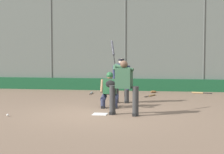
{
  "coord_description": "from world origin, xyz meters",
  "views": [
    {
      "loc": [
        -1.98,
        10.89,
        1.91
      ],
      "look_at": [
        -0.22,
        -1.0,
        1.05
      ],
      "focal_mm": 60.0,
      "sensor_mm": 36.0,
      "label": 1
    }
  ],
  "objects_px": {
    "spare_bat_by_padding": "(91,93)",
    "spare_bat_near_backstop": "(199,93)",
    "catcher_behind_plate": "(110,89)",
    "fielding_glove_on_dirt": "(153,92)",
    "baseball_loose": "(8,115)",
    "spare_bat_third_base_side": "(151,95)",
    "umpire_home": "(121,79)",
    "batter_at_plate": "(124,85)"
  },
  "relations": [
    {
      "from": "spare_bat_by_padding",
      "to": "spare_bat_near_backstop",
      "type": "bearing_deg",
      "value": -86.07
    },
    {
      "from": "spare_bat_near_backstop",
      "to": "baseball_loose",
      "type": "distance_m",
      "value": 8.94
    },
    {
      "from": "catcher_behind_plate",
      "to": "umpire_home",
      "type": "relative_size",
      "value": 0.74
    },
    {
      "from": "catcher_behind_plate",
      "to": "fielding_glove_on_dirt",
      "type": "bearing_deg",
      "value": -108.67
    },
    {
      "from": "umpire_home",
      "to": "spare_bat_near_backstop",
      "type": "distance_m",
      "value": 4.66
    },
    {
      "from": "umpire_home",
      "to": "batter_at_plate",
      "type": "bearing_deg",
      "value": 97.17
    },
    {
      "from": "catcher_behind_plate",
      "to": "batter_at_plate",
      "type": "bearing_deg",
      "value": 111.53
    },
    {
      "from": "fielding_glove_on_dirt",
      "to": "catcher_behind_plate",
      "type": "bearing_deg",
      "value": 74.29
    },
    {
      "from": "catcher_behind_plate",
      "to": "spare_bat_by_padding",
      "type": "distance_m",
      "value": 4.13
    },
    {
      "from": "batter_at_plate",
      "to": "umpire_home",
      "type": "bearing_deg",
      "value": -68.87
    },
    {
      "from": "catcher_behind_plate",
      "to": "umpire_home",
      "type": "bearing_deg",
      "value": -105.65
    },
    {
      "from": "catcher_behind_plate",
      "to": "fielding_glove_on_dirt",
      "type": "height_order",
      "value": "catcher_behind_plate"
    },
    {
      "from": "spare_bat_by_padding",
      "to": "fielding_glove_on_dirt",
      "type": "bearing_deg",
      "value": -79.85
    },
    {
      "from": "umpire_home",
      "to": "baseball_loose",
      "type": "distance_m",
      "value": 4.43
    },
    {
      "from": "spare_bat_by_padding",
      "to": "fielding_glove_on_dirt",
      "type": "height_order",
      "value": "fielding_glove_on_dirt"
    },
    {
      "from": "fielding_glove_on_dirt",
      "to": "baseball_loose",
      "type": "distance_m",
      "value": 7.74
    },
    {
      "from": "catcher_behind_plate",
      "to": "fielding_glove_on_dirt",
      "type": "distance_m",
      "value": 4.77
    },
    {
      "from": "umpire_home",
      "to": "spare_bat_third_base_side",
      "type": "bearing_deg",
      "value": -115.87
    },
    {
      "from": "baseball_loose",
      "to": "umpire_home",
      "type": "bearing_deg",
      "value": -132.15
    },
    {
      "from": "spare_bat_near_backstop",
      "to": "fielding_glove_on_dirt",
      "type": "xyz_separation_m",
      "value": [
        2.01,
        0.01,
        0.02
      ]
    },
    {
      "from": "baseball_loose",
      "to": "batter_at_plate",
      "type": "bearing_deg",
      "value": -167.94
    },
    {
      "from": "spare_bat_near_backstop",
      "to": "spare_bat_third_base_side",
      "type": "distance_m",
      "value": 2.4
    },
    {
      "from": "batter_at_plate",
      "to": "spare_bat_near_backstop",
      "type": "relative_size",
      "value": 2.58
    },
    {
      "from": "umpire_home",
      "to": "spare_bat_near_backstop",
      "type": "xyz_separation_m",
      "value": [
        -3.04,
        -3.43,
        -0.83
      ]
    },
    {
      "from": "spare_bat_near_backstop",
      "to": "spare_bat_by_padding",
      "type": "height_order",
      "value": "same"
    },
    {
      "from": "umpire_home",
      "to": "fielding_glove_on_dirt",
      "type": "distance_m",
      "value": 3.67
    },
    {
      "from": "spare_bat_by_padding",
      "to": "spare_bat_third_base_side",
      "type": "xyz_separation_m",
      "value": [
        -2.66,
        0.53,
        0.0
      ]
    },
    {
      "from": "spare_bat_by_padding",
      "to": "spare_bat_third_base_side",
      "type": "height_order",
      "value": "same"
    },
    {
      "from": "baseball_loose",
      "to": "catcher_behind_plate",
      "type": "bearing_deg",
      "value": -141.89
    },
    {
      "from": "batter_at_plate",
      "to": "umpire_home",
      "type": "xyz_separation_m",
      "value": [
        0.38,
        -2.53,
        -0.02
      ]
    },
    {
      "from": "umpire_home",
      "to": "baseball_loose",
      "type": "height_order",
      "value": "umpire_home"
    },
    {
      "from": "batter_at_plate",
      "to": "spare_bat_third_base_side",
      "type": "bearing_deg",
      "value": -84.81
    },
    {
      "from": "spare_bat_near_backstop",
      "to": "spare_bat_by_padding",
      "type": "relative_size",
      "value": 1.0
    },
    {
      "from": "baseball_loose",
      "to": "spare_bat_by_padding",
      "type": "bearing_deg",
      "value": -101.95
    },
    {
      "from": "batter_at_plate",
      "to": "umpire_home",
      "type": "relative_size",
      "value": 1.37
    },
    {
      "from": "spare_bat_third_base_side",
      "to": "batter_at_plate",
      "type": "bearing_deg",
      "value": -162.6
    },
    {
      "from": "spare_bat_by_padding",
      "to": "baseball_loose",
      "type": "distance_m",
      "value": 6.06
    },
    {
      "from": "catcher_behind_plate",
      "to": "fielding_glove_on_dirt",
      "type": "relative_size",
      "value": 4.32
    },
    {
      "from": "spare_bat_near_backstop",
      "to": "spare_bat_by_padding",
      "type": "xyz_separation_m",
      "value": [
        4.71,
        0.73,
        -0.0
      ]
    },
    {
      "from": "spare_bat_by_padding",
      "to": "spare_bat_third_base_side",
      "type": "bearing_deg",
      "value": -106.19
    },
    {
      "from": "baseball_loose",
      "to": "fielding_glove_on_dirt",
      "type": "bearing_deg",
      "value": -120.7
    },
    {
      "from": "batter_at_plate",
      "to": "spare_bat_by_padding",
      "type": "xyz_separation_m",
      "value": [
        2.04,
        -5.22,
        -0.85
      ]
    }
  ]
}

